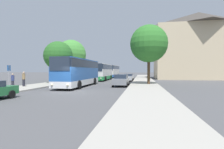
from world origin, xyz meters
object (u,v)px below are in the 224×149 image
at_px(bus_middle, 102,72).
at_px(parked_car_right_far, 128,77).
at_px(bus_rear, 113,71).
at_px(bus_stop_sign, 9,74).
at_px(tree_right_near, 149,44).
at_px(pedestrian_waiting_far, 24,79).
at_px(parked_car_right_near, 121,80).
at_px(bus_front, 79,72).
at_px(pedestrian_waiting_near, 13,80).
at_px(tree_left_near, 71,55).
at_px(tree_left_far, 58,56).

relative_size(bus_middle, parked_car_right_far, 2.60).
relative_size(bus_rear, bus_stop_sign, 4.72).
xyz_separation_m(bus_stop_sign, tree_right_near, (15.04, 9.30, 4.23)).
bearing_deg(bus_stop_sign, bus_middle, 73.77).
bearing_deg(bus_middle, bus_rear, 90.34).
bearing_deg(pedestrian_waiting_far, bus_middle, 119.31).
xyz_separation_m(parked_car_right_near, pedestrian_waiting_far, (-11.76, -3.70, 0.26)).
relative_size(parked_car_right_near, pedestrian_waiting_far, 2.50).
bearing_deg(bus_front, tree_right_near, 23.00).
height_order(bus_middle, pedestrian_waiting_near, bus_middle).
distance_m(bus_middle, tree_left_near, 7.40).
bearing_deg(tree_left_near, pedestrian_waiting_near, -92.04).
bearing_deg(bus_stop_sign, bus_front, 42.79).
xyz_separation_m(parked_car_right_near, tree_left_near, (-11.73, 11.20, 4.57)).
distance_m(tree_left_near, tree_right_near, 17.63).
relative_size(bus_middle, pedestrian_waiting_near, 6.93).
height_order(parked_car_right_far, pedestrian_waiting_far, pedestrian_waiting_far).
bearing_deg(parked_car_right_near, tree_right_near, -143.26).
xyz_separation_m(bus_stop_sign, pedestrian_waiting_far, (-0.41, 2.90, -0.68)).
xyz_separation_m(parked_car_right_far, tree_left_near, (-11.89, 0.26, 4.63)).
distance_m(bus_stop_sign, tree_left_near, 18.17).
height_order(bus_front, bus_rear, bus_front).
height_order(pedestrian_waiting_far, tree_left_near, tree_left_near).
distance_m(bus_middle, tree_right_near, 14.64).
relative_size(bus_rear, tree_left_near, 1.47).
distance_m(parked_car_right_near, tree_left_near, 16.85).
bearing_deg(tree_left_far, bus_rear, 80.78).
xyz_separation_m(tree_left_far, tree_right_near, (13.73, 0.63, 1.60)).
relative_size(bus_front, bus_rear, 0.92).
distance_m(pedestrian_waiting_near, tree_right_near, 18.42).
height_order(bus_rear, tree_right_near, tree_right_near).
xyz_separation_m(bus_front, tree_right_near, (9.19, 3.88, 4.09)).
bearing_deg(bus_front, bus_rear, 90.74).
bearing_deg(tree_right_near, tree_left_near, 151.16).
xyz_separation_m(bus_front, tree_left_near, (-6.24, 12.38, 3.49)).
height_order(bus_front, tree_right_near, tree_right_near).
bearing_deg(bus_front, pedestrian_waiting_far, -157.98).
relative_size(parked_car_right_far, bus_stop_sign, 1.66).
distance_m(bus_middle, parked_car_right_near, 14.40).
xyz_separation_m(tree_left_near, tree_left_far, (1.71, -9.13, -1.01)).
bearing_deg(tree_right_near, bus_stop_sign, -148.28).
height_order(parked_car_right_near, tree_left_near, tree_left_near).
bearing_deg(parked_car_right_near, parked_car_right_far, -90.21).
height_order(bus_middle, bus_rear, bus_rear).
xyz_separation_m(pedestrian_waiting_near, pedestrian_waiting_far, (0.55, 1.20, 0.12)).
bearing_deg(tree_left_far, pedestrian_waiting_near, -108.10).
height_order(tree_left_near, tree_left_far, tree_left_near).
xyz_separation_m(bus_middle, bus_rear, (-0.23, 14.84, 0.06)).
distance_m(parked_car_right_far, bus_stop_sign, 21.00).
height_order(bus_rear, parked_car_right_near, bus_rear).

